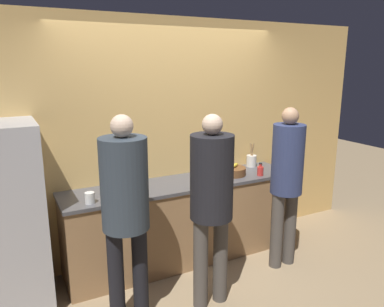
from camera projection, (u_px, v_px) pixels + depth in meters
The scene contains 11 objects.
ground_plane at pixel (198, 272), 3.90m from camera, with size 14.00×14.00×0.00m, color #9E8460.
wall_back at pixel (171, 139), 4.15m from camera, with size 5.20×0.06×2.60m.
counter at pixel (183, 220), 4.09m from camera, with size 2.57×0.62×0.90m.
person_left at pixel (125, 202), 2.94m from camera, with size 0.37×0.37×1.75m.
person_center at pixel (211, 194), 3.17m from camera, with size 0.37×0.37×1.73m.
person_right at pixel (287, 176), 3.84m from camera, with size 0.32×0.32×1.70m.
fruit_bowl at pixel (232, 171), 4.21m from camera, with size 0.31×0.31×0.13m.
utensil_crock at pixel (251, 160), 4.56m from camera, with size 0.12×0.12×0.29m.
bottle_red at pixel (260, 171), 4.18m from camera, with size 0.07×0.07×0.15m.
bottle_dark at pixel (132, 185), 3.67m from camera, with size 0.07×0.07×0.17m.
cup_white at pixel (90, 198), 3.35m from camera, with size 0.09×0.09×0.10m.
Camera 1 is at (-1.67, -3.07, 2.12)m, focal length 35.00 mm.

